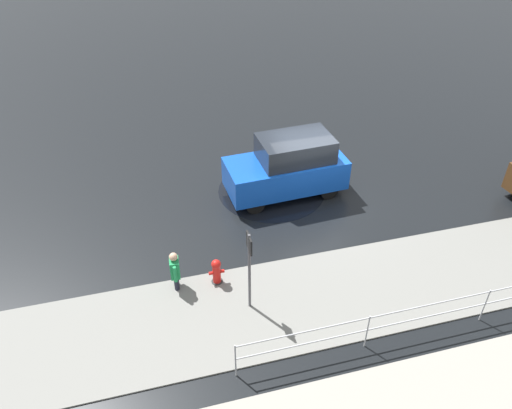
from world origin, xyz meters
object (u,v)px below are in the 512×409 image
(moving_hatchback, at_px, (288,167))
(fire_hydrant, at_px, (217,272))
(pedestrian, at_px, (175,269))
(sign_post, at_px, (249,261))

(moving_hatchback, distance_m, fire_hydrant, 4.80)
(fire_hydrant, xyz_separation_m, pedestrian, (1.07, -0.09, 0.28))
(fire_hydrant, height_order, sign_post, sign_post)
(pedestrian, bearing_deg, sign_post, 146.17)
(sign_post, bearing_deg, pedestrian, -33.83)
(moving_hatchback, bearing_deg, fire_hydrant, 48.87)
(fire_hydrant, bearing_deg, pedestrian, -4.73)
(pedestrian, bearing_deg, fire_hydrant, 175.27)
(moving_hatchback, distance_m, sign_post, 5.29)
(moving_hatchback, relative_size, pedestrian, 3.27)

